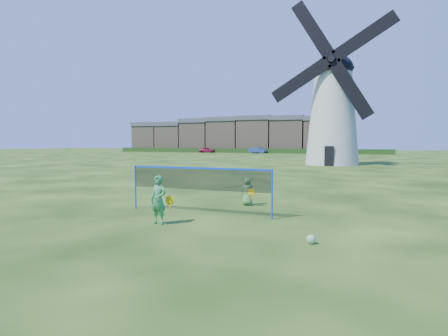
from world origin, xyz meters
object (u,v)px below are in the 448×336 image
car_left (207,150)px  car_right (258,150)px  play_ball (311,239)px  badminton_net (199,180)px  windmill (333,110)px  player_girl (159,200)px  player_boy (248,191)px

car_left → car_right: car_right is taller
car_right → play_ball: bearing=-149.2°
badminton_net → play_ball: bearing=-30.5°
windmill → player_girl: bearing=-93.3°
play_ball → car_right: 70.94m
player_boy → play_ball: (3.04, -4.53, -0.42)m
player_boy → car_right: bearing=-81.3°
player_girl → car_right: (-16.97, 67.14, -0.06)m
play_ball → car_left: bearing=116.3°
player_girl → car_left: bearing=120.3°
player_girl → player_boy: player_girl is taller
badminton_net → car_left: bearing=114.1°
badminton_net → play_ball: badminton_net is taller
windmill → player_boy: windmill is taller
player_boy → play_ball: 5.48m
player_girl → play_ball: player_girl is taller
player_girl → car_right: size_ratio=0.36×
windmill → play_ball: size_ratio=75.22×
windmill → player_boy: 27.72m
windmill → play_ball: windmill is taller
play_ball → car_right: size_ratio=0.06×
badminton_net → car_left: 69.99m
play_ball → player_girl: bearing=173.6°
badminton_net → windmill: bearing=87.2°
windmill → car_left: windmill is taller
badminton_net → player_boy: badminton_net is taller
car_left → player_girl: bearing=-167.6°
car_left → windmill: bearing=-149.8°
car_left → car_right: (11.27, 1.38, 0.04)m
car_right → badminton_net: bearing=-151.9°
badminton_net → car_left: (-28.62, 63.87, -0.53)m
windmill → badminton_net: bearing=-92.8°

